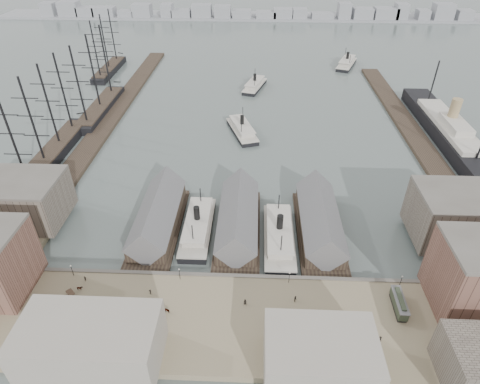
{
  "coord_description": "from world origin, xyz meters",
  "views": [
    {
      "loc": [
        4.95,
        -83.32,
        85.42
      ],
      "look_at": [
        0.0,
        30.0,
        6.0
      ],
      "focal_mm": 30.0,
      "sensor_mm": 36.0,
      "label": 1
    }
  ],
  "objects_px": {
    "tram": "(399,304)",
    "horse_cart_left": "(77,290)",
    "horse_cart_center": "(163,311)",
    "ferry_docked_west": "(198,226)",
    "horse_cart_right": "(277,334)",
    "ocean_steamer": "(448,131)"
  },
  "relations": [
    {
      "from": "ferry_docked_west",
      "to": "horse_cart_left",
      "type": "height_order",
      "value": "ferry_docked_west"
    },
    {
      "from": "ocean_steamer",
      "to": "horse_cart_center",
      "type": "relative_size",
      "value": 19.38
    },
    {
      "from": "ferry_docked_west",
      "to": "horse_cart_center",
      "type": "xyz_separation_m",
      "value": [
        -4.21,
        -34.21,
        0.31
      ]
    },
    {
      "from": "tram",
      "to": "horse_cart_left",
      "type": "bearing_deg",
      "value": -179.99
    },
    {
      "from": "horse_cart_right",
      "to": "horse_cart_left",
      "type": "bearing_deg",
      "value": 95.11
    },
    {
      "from": "ferry_docked_west",
      "to": "horse_cart_right",
      "type": "relative_size",
      "value": 6.2
    },
    {
      "from": "ferry_docked_west",
      "to": "horse_cart_right",
      "type": "bearing_deg",
      "value": -58.5
    },
    {
      "from": "horse_cart_center",
      "to": "ocean_steamer",
      "type": "bearing_deg",
      "value": -27.36
    },
    {
      "from": "tram",
      "to": "horse_cart_center",
      "type": "distance_m",
      "value": 59.8
    },
    {
      "from": "tram",
      "to": "ocean_steamer",
      "type": "bearing_deg",
      "value": 64.81
    },
    {
      "from": "horse_cart_left",
      "to": "horse_cart_center",
      "type": "bearing_deg",
      "value": -60.52
    },
    {
      "from": "horse_cart_center",
      "to": "ferry_docked_west",
      "type": "bearing_deg",
      "value": 12.04
    },
    {
      "from": "ocean_steamer",
      "to": "horse_cart_right",
      "type": "height_order",
      "value": "ocean_steamer"
    },
    {
      "from": "tram",
      "to": "horse_cart_left",
      "type": "height_order",
      "value": "tram"
    },
    {
      "from": "horse_cart_left",
      "to": "horse_cart_center",
      "type": "distance_m",
      "value": 25.22
    },
    {
      "from": "ferry_docked_west",
      "to": "tram",
      "type": "height_order",
      "value": "ferry_docked_west"
    },
    {
      "from": "tram",
      "to": "horse_cart_right",
      "type": "bearing_deg",
      "value": -161.53
    },
    {
      "from": "ocean_steamer",
      "to": "horse_cart_center",
      "type": "distance_m",
      "value": 150.77
    },
    {
      "from": "ferry_docked_west",
      "to": "horse_cart_left",
      "type": "relative_size",
      "value": 6.94
    },
    {
      "from": "tram",
      "to": "horse_cart_center",
      "type": "bearing_deg",
      "value": -174.7
    },
    {
      "from": "tram",
      "to": "horse_cart_right",
      "type": "xyz_separation_m",
      "value": [
        -31.14,
        -9.65,
        -0.97
      ]
    },
    {
      "from": "ocean_steamer",
      "to": "horse_cart_left",
      "type": "height_order",
      "value": "ocean_steamer"
    }
  ]
}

